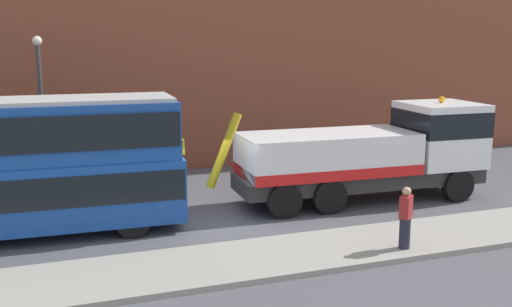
# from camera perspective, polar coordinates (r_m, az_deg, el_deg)

# --- Properties ---
(ground_plane) EXTENTS (120.00, 120.00, 0.00)m
(ground_plane) POSITION_cam_1_polar(r_m,az_deg,el_deg) (19.70, -4.26, -6.09)
(ground_plane) COLOR #4C4C51
(near_kerb) EXTENTS (60.00, 2.80, 0.15)m
(near_kerb) POSITION_cam_1_polar(r_m,az_deg,el_deg) (15.89, -0.06, -10.05)
(near_kerb) COLOR gray
(near_kerb) RESTS_ON ground_plane
(recovery_tow_truck) EXTENTS (10.19, 3.01, 3.67)m
(recovery_tow_truck) POSITION_cam_1_polar(r_m,az_deg,el_deg) (21.72, 11.10, 0.14)
(recovery_tow_truck) COLOR #2D2D2D
(recovery_tow_truck) RESTS_ON ground_plane
(pedestrian_bystander) EXTENTS (0.48, 0.45, 1.71)m
(pedestrian_bystander) POSITION_cam_1_polar(r_m,az_deg,el_deg) (16.70, 14.04, -6.03)
(pedestrian_bystander) COLOR #232333
(pedestrian_bystander) RESTS_ON near_kerb
(street_lamp) EXTENTS (0.36, 0.36, 5.83)m
(street_lamp) POSITION_cam_1_polar(r_m,az_deg,el_deg) (23.93, -19.79, 4.83)
(street_lamp) COLOR #38383D
(street_lamp) RESTS_ON ground_plane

